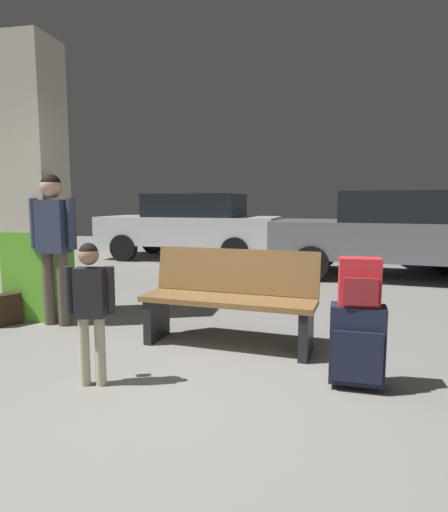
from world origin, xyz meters
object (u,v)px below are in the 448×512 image
(backpack_bright, at_px, (359,283))
(parked_car_near, at_px, (395,232))
(suitcase, at_px, (357,345))
(parked_car_far, at_px, (191,224))
(bench, at_px, (230,298))
(backpack_dark_floor, at_px, (6,310))
(child, at_px, (90,299))
(adult, at_px, (53,233))
(structural_pillar, at_px, (35,183))

(backpack_bright, bearing_deg, parked_car_near, 77.48)
(suitcase, xyz_separation_m, parked_car_far, (-3.12, 6.68, 0.48))
(suitcase, relative_size, backpack_bright, 1.78)
(bench, xyz_separation_m, backpack_dark_floor, (-2.52, 0.17, -0.28))
(child, bearing_deg, adult, 130.33)
(parked_car_near, bearing_deg, backpack_dark_floor, -139.63)
(backpack_bright, relative_size, adult, 0.21)
(adult, distance_m, parked_car_near, 5.65)
(adult, height_order, parked_car_far, adult)
(adult, bearing_deg, structural_pillar, 142.78)
(child, bearing_deg, structural_pillar, 133.05)
(suitcase, distance_m, parked_car_far, 7.38)
(structural_pillar, distance_m, suitcase, 3.89)
(suitcase, xyz_separation_m, adult, (-3.04, 1.03, 0.68))
(child, relative_size, backpack_dark_floor, 3.08)
(adult, xyz_separation_m, backpack_dark_floor, (-0.55, -0.11, -0.83))
(backpack_dark_floor, bearing_deg, backpack_bright, -14.42)
(suitcase, height_order, child, child)
(bench, xyz_separation_m, adult, (-1.97, 0.28, 0.56))
(structural_pillar, relative_size, backpack_bright, 9.16)
(suitcase, bearing_deg, backpack_dark_floor, 165.59)
(structural_pillar, xyz_separation_m, bench, (2.37, -0.58, -1.10))
(suitcase, distance_m, adult, 3.28)
(structural_pillar, xyz_separation_m, suitcase, (3.44, -1.33, -1.22))
(adult, xyz_separation_m, parked_car_far, (-0.08, 5.65, -0.20))
(structural_pillar, distance_m, bench, 2.68)
(bench, relative_size, backpack_dark_floor, 4.86)
(structural_pillar, relative_size, adult, 1.92)
(backpack_dark_floor, bearing_deg, suitcase, -14.41)
(backpack_bright, distance_m, child, 1.91)
(child, bearing_deg, parked_car_near, 60.43)
(suitcase, relative_size, backpack_dark_floor, 1.78)
(suitcase, xyz_separation_m, backpack_bright, (0.00, -0.00, 0.45))
(child, relative_size, parked_car_near, 0.24)
(structural_pillar, bearing_deg, backpack_dark_floor, -109.46)
(structural_pillar, height_order, parked_car_near, structural_pillar)
(bench, distance_m, parked_car_near, 4.68)
(parked_car_far, bearing_deg, backpack_dark_floor, -94.60)
(backpack_dark_floor, height_order, parked_car_far, parked_car_far)
(bench, height_order, suitcase, bench)
(backpack_bright, bearing_deg, child, -169.91)
(structural_pillar, xyz_separation_m, backpack_bright, (3.44, -1.33, -0.77))
(child, distance_m, parked_car_near, 6.01)
(backpack_bright, bearing_deg, suitcase, 132.42)
(adult, distance_m, backpack_dark_floor, 1.00)
(suitcase, distance_m, backpack_bright, 0.45)
(suitcase, height_order, backpack_bright, backpack_bright)
(parked_car_near, distance_m, parked_car_far, 4.57)
(backpack_bright, xyz_separation_m, backpack_dark_floor, (-3.58, 0.92, -0.60))
(backpack_bright, relative_size, child, 0.33)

